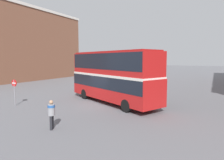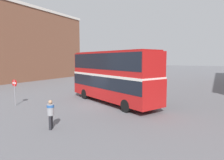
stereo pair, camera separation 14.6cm
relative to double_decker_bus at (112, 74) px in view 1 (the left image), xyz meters
name	(u,v)px [view 1 (the left image)]	position (x,y,z in m)	size (l,w,h in m)	color
ground_plane	(98,104)	(-0.93, -0.87, -2.68)	(240.00, 240.00, 0.00)	slate
building_row_left	(14,44)	(-25.45, 9.07, 4.17)	(8.71, 28.94, 13.67)	brown
double_decker_bus	(112,74)	(0.00, 0.00, 0.00)	(10.42, 6.75, 4.70)	red
pedestrian_foreground	(51,112)	(0.18, -7.83, -1.64)	(0.56, 0.56, 1.70)	#232328
parked_car_kerb_near	(122,80)	(-4.39, 11.73, -1.94)	(4.52, 2.83, 1.46)	silver
no_entry_sign	(14,88)	(-6.95, -4.88, -1.16)	(0.61, 0.08, 2.27)	gray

